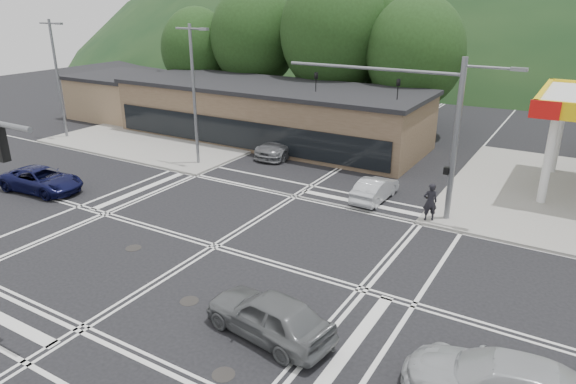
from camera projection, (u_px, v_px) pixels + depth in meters
The scene contains 20 objects.
ground at pixel (215, 246), 23.07m from camera, with size 120.00×120.00×0.00m, color black.
sidewalk_nw at pixel (185, 132), 42.27m from camera, with size 16.00×16.00×0.15m, color gray.
commercial_row at pixel (269, 114), 39.84m from camera, with size 24.00×8.00×4.00m, color brown.
commercial_nw at pixel (124, 97), 47.57m from camera, with size 8.00×7.00×3.60m, color #846B4F.
hill_north at pixel (518, 58), 95.33m from camera, with size 252.00×126.00×140.00m, color #173319.
tree_n_a at pixel (254, 37), 46.50m from camera, with size 8.00×8.00×11.75m.
tree_n_b at pixel (334, 32), 42.44m from camera, with size 9.00×9.00×12.98m.
tree_n_c at pixel (415, 53), 39.55m from camera, with size 7.60×7.60×10.87m.
tree_n_d at pixel (197, 49), 49.03m from camera, with size 6.80×6.80×9.76m.
tree_n_e at pixel (396, 39), 43.97m from camera, with size 8.40×8.40×11.98m.
streetlight_nw at pixel (194, 89), 32.54m from camera, with size 2.50×0.25×9.00m.
streetlight_w at pixel (58, 74), 39.00m from camera, with size 2.50×0.25×9.00m.
signal_mast_ne at pixel (431, 118), 24.52m from camera, with size 11.65×0.30×8.00m.
car_blue_west at pixel (42, 180), 29.40m from camera, with size 2.29×4.97×1.38m, color #0B0D33.
car_grey_center at pixel (269, 315), 16.72m from camera, with size 1.85×4.61×1.57m, color #5D6062.
car_silver_east at pixel (501, 382), 13.82m from camera, with size 2.14×5.26×1.53m, color #AEB2B6.
car_queue_a at pixel (375, 189), 28.13m from camera, with size 1.35×3.89×1.28m, color #B4B7BC.
car_queue_b at pixel (408, 145), 36.35m from camera, with size 1.57×3.91×1.33m, color beige.
car_northbound at pixel (284, 143), 36.32m from camera, with size 2.23×5.49×1.59m, color slate.
pedestrian at pixel (430, 202), 25.10m from camera, with size 0.70×0.46×1.92m, color black.
Camera 1 is at (13.44, -16.08, 10.48)m, focal length 32.00 mm.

